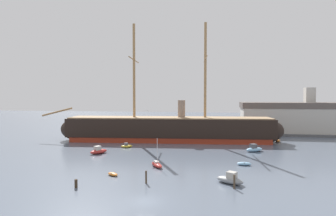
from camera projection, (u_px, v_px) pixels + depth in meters
name	position (u px, v px, depth m)	size (l,w,h in m)	color
ground_plane	(145.00, 201.00, 36.58)	(400.00, 400.00, 0.00)	slate
tall_ship	(169.00, 129.00, 84.91)	(73.31, 16.40, 35.25)	maroon
dinghy_foreground_left	(113.00, 174.00, 48.41)	(2.45, 2.01, 0.53)	orange
motorboat_foreground_right	(230.00, 179.00, 44.06)	(4.80, 3.96, 1.89)	gray
sailboat_near_centre	(157.00, 164.00, 54.39)	(3.41, 4.33, 5.62)	#B22D28
motorboat_mid_left	(98.00, 151.00, 66.77)	(3.99, 4.71, 1.86)	#B22D28
dinghy_mid_right	(244.00, 164.00, 55.56)	(2.78, 1.23, 0.66)	#7FB2D6
motorboat_alongside_bow	(127.00, 146.00, 74.74)	(3.24, 2.33, 1.26)	gold
motorboat_alongside_stern	(254.00, 149.00, 69.19)	(4.91, 4.02, 1.92)	#7FB2D6
motorboat_far_left	(103.00, 135.00, 93.97)	(4.12, 4.50, 1.82)	#236670
dinghy_far_right	(278.00, 141.00, 84.24)	(2.24, 3.09, 0.67)	orange
motorboat_distant_centre	(199.00, 133.00, 100.94)	(2.52, 3.39, 1.32)	gray
mooring_piling_nearest	(146.00, 177.00, 44.13)	(0.30, 0.30, 1.99)	#4C3D2D
mooring_piling_left_pair	(234.00, 182.00, 41.56)	(0.31, 0.31, 2.06)	#4C3D2D
mooring_piling_right_pair	(76.00, 184.00, 42.02)	(0.44, 0.44, 1.26)	#382B1E
dockside_warehouse_right	(301.00, 118.00, 100.78)	(44.91, 15.65, 16.64)	#565659
seagull_in_flight	(147.00, 110.00, 69.64)	(0.59, 1.04, 0.13)	silver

